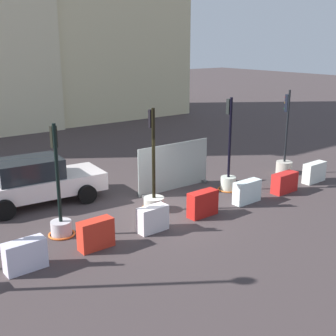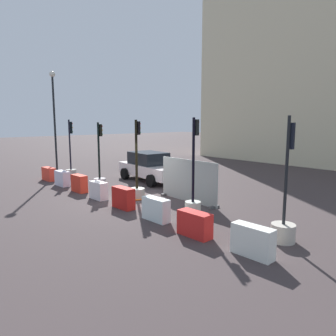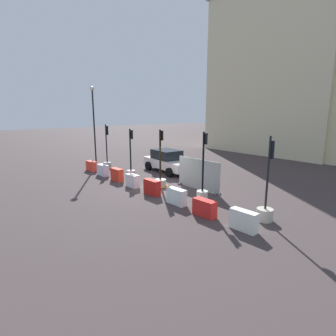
{
  "view_description": "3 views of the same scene",
  "coord_description": "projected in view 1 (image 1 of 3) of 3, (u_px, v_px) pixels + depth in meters",
  "views": [
    {
      "loc": [
        -8.07,
        -11.37,
        5.62
      ],
      "look_at": [
        0.37,
        -0.06,
        1.5
      ],
      "focal_mm": 46.73,
      "sensor_mm": 36.0,
      "label": 1
    },
    {
      "loc": [
        11.62,
        -8.03,
        3.51
      ],
      "look_at": [
        1.76,
        0.5,
        1.57
      ],
      "focal_mm": 34.29,
      "sensor_mm": 36.0,
      "label": 2
    },
    {
      "loc": [
        13.04,
        -9.98,
        4.7
      ],
      "look_at": [
        1.21,
        -0.22,
        1.44
      ],
      "focal_mm": 29.57,
      "sensor_mm": 36.0,
      "label": 3
    }
  ],
  "objects": [
    {
      "name": "construction_barrier_7",
      "position": [
        314.0,
        172.0,
        17.99
      ],
      "size": [
        1.15,
        0.42,
        0.82
      ],
      "color": "white",
      "rests_on": "ground_plane"
    },
    {
      "name": "traffic_light_4",
      "position": [
        284.0,
        160.0,
        19.11
      ],
      "size": [
        0.7,
        0.7,
        3.65
      ],
      "color": "#B8B0A1",
      "rests_on": "ground_plane"
    },
    {
      "name": "construction_barrier_2",
      "position": [
        96.0,
        234.0,
        12.21
      ],
      "size": [
        1.01,
        0.44,
        0.84
      ],
      "color": "red",
      "rests_on": "ground_plane"
    },
    {
      "name": "traffic_light_1",
      "position": [
        60.0,
        217.0,
        12.97
      ],
      "size": [
        0.81,
        0.81,
        3.4
      ],
      "color": "beige",
      "rests_on": "ground_plane"
    },
    {
      "name": "construction_barrier_6",
      "position": [
        284.0,
        183.0,
        16.77
      ],
      "size": [
        1.13,
        0.48,
        0.77
      ],
      "color": "red",
      "rests_on": "ground_plane"
    },
    {
      "name": "car_white_van",
      "position": [
        36.0,
        181.0,
        15.52
      ],
      "size": [
        4.71,
        2.45,
        1.66
      ],
      "color": "silver",
      "rests_on": "ground_plane"
    },
    {
      "name": "traffic_light_2",
      "position": [
        154.0,
        196.0,
        14.94
      ],
      "size": [
        0.96,
        0.96,
        3.54
      ],
      "color": "beige",
      "rests_on": "ground_plane"
    },
    {
      "name": "traffic_light_3",
      "position": [
        228.0,
        174.0,
        16.96
      ],
      "size": [
        0.8,
        0.8,
        3.61
      ],
      "color": "beige",
      "rests_on": "ground_plane"
    },
    {
      "name": "construction_barrier_4",
      "position": [
        203.0,
        204.0,
        14.48
      ],
      "size": [
        1.08,
        0.45,
        0.85
      ],
      "color": "red",
      "rests_on": "ground_plane"
    },
    {
      "name": "building_corner_block",
      "position": [
        98.0,
        13.0,
        32.56
      ],
      "size": [
        12.16,
        7.74,
        15.12
      ],
      "color": "beige",
      "rests_on": "ground_plane"
    },
    {
      "name": "construction_barrier_5",
      "position": [
        247.0,
        192.0,
        15.68
      ],
      "size": [
        1.13,
        0.42,
        0.81
      ],
      "color": "white",
      "rests_on": "ground_plane"
    },
    {
      "name": "construction_barrier_1",
      "position": [
        25.0,
        255.0,
        11.04
      ],
      "size": [
        1.06,
        0.46,
        0.8
      ],
      "color": "silver",
      "rests_on": "ground_plane"
    },
    {
      "name": "ground_plane",
      "position": [
        158.0,
        211.0,
        14.95
      ],
      "size": [
        120.0,
        120.0,
        0.0
      ],
      "primitive_type": "plane",
      "color": "#3F3535"
    },
    {
      "name": "site_fence_panel",
      "position": [
        174.0,
        168.0,
        16.99
      ],
      "size": [
        3.32,
        0.5,
        1.84
      ],
      "color": "#95A09A",
      "rests_on": "ground_plane"
    },
    {
      "name": "construction_barrier_3",
      "position": [
        153.0,
        219.0,
        13.33
      ],
      "size": [
        0.98,
        0.45,
        0.79
      ],
      "color": "white",
      "rests_on": "ground_plane"
    }
  ]
}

